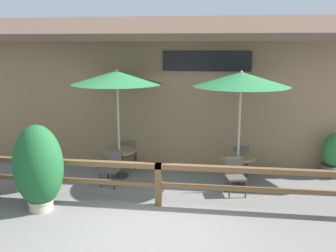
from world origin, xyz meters
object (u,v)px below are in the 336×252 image
(chair_near_wallside, at_px, (128,152))
(potted_plant_entrance_palm, at_px, (38,167))
(dining_table_near, at_px, (119,155))
(dining_table_middle, at_px, (238,162))
(patio_umbrella_middle, at_px, (241,79))
(potted_plant_broad_leaf, at_px, (334,156))
(patio_umbrella_near, at_px, (117,77))
(chair_near_streetside, at_px, (112,167))
(chair_middle_streetside, at_px, (235,175))
(chair_middle_wallside, at_px, (240,158))

(chair_near_wallside, relative_size, potted_plant_entrance_palm, 0.46)
(dining_table_near, relative_size, dining_table_middle, 1.00)
(patio_umbrella_middle, xyz_separation_m, potted_plant_broad_leaf, (2.55, 0.95, -2.07))
(patio_umbrella_near, bearing_deg, potted_plant_entrance_palm, -116.08)
(chair_near_streetside, height_order, potted_plant_broad_leaf, potted_plant_broad_leaf)
(chair_near_wallside, relative_size, patio_umbrella_middle, 0.30)
(chair_near_streetside, relative_size, potted_plant_broad_leaf, 0.72)
(dining_table_middle, bearing_deg, potted_plant_entrance_palm, -153.21)
(chair_middle_streetside, distance_m, potted_plant_broad_leaf, 3.10)
(chair_near_wallside, xyz_separation_m, patio_umbrella_middle, (3.00, -0.81, 2.16))
(chair_near_wallside, relative_size, chair_middle_wallside, 1.00)
(patio_umbrella_middle, bearing_deg, chair_near_wallside, 164.81)
(patio_umbrella_near, relative_size, potted_plant_entrance_palm, 1.54)
(patio_umbrella_middle, xyz_separation_m, dining_table_middle, (0.00, 0.00, -2.05))
(potted_plant_entrance_palm, distance_m, potted_plant_broad_leaf, 7.41)
(patio_umbrella_near, xyz_separation_m, chair_middle_streetside, (2.99, -0.82, -2.16))
(patio_umbrella_near, distance_m, chair_near_streetside, 2.26)
(potted_plant_broad_leaf, bearing_deg, dining_table_middle, -159.50)
(potted_plant_entrance_palm, bearing_deg, dining_table_middle, 26.79)
(chair_middle_wallside, bearing_deg, chair_near_wallside, -8.45)
(potted_plant_entrance_palm, xyz_separation_m, potted_plant_broad_leaf, (6.74, 3.07, -0.39))
(dining_table_middle, bearing_deg, dining_table_near, 177.20)
(dining_table_near, relative_size, chair_near_wallside, 1.03)
(dining_table_middle, distance_m, chair_middle_streetside, 0.68)
(chair_near_streetside, bearing_deg, chair_middle_wallside, 32.88)
(chair_near_wallside, height_order, chair_middle_streetside, same)
(chair_near_wallside, bearing_deg, chair_middle_streetside, 145.18)
(chair_near_wallside, bearing_deg, potted_plant_broad_leaf, 173.58)
(patio_umbrella_near, height_order, potted_plant_entrance_palm, patio_umbrella_near)
(dining_table_middle, distance_m, potted_plant_broad_leaf, 2.72)
(dining_table_near, distance_m, chair_middle_streetside, 3.10)
(dining_table_near, bearing_deg, dining_table_middle, -2.80)
(dining_table_near, distance_m, chair_near_streetside, 0.67)
(chair_near_wallside, relative_size, dining_table_middle, 0.97)
(potted_plant_entrance_palm, relative_size, potted_plant_broad_leaf, 1.58)
(chair_middle_wallside, relative_size, potted_plant_entrance_palm, 0.46)
(chair_middle_wallside, bearing_deg, chair_middle_streetside, 76.83)
(patio_umbrella_middle, bearing_deg, patio_umbrella_near, 177.20)
(patio_umbrella_near, xyz_separation_m, patio_umbrella_middle, (3.08, -0.15, 0.00))
(dining_table_near, xyz_separation_m, chair_middle_wallside, (3.16, 0.51, -0.11))
(chair_middle_streetside, xyz_separation_m, potted_plant_broad_leaf, (2.64, 1.62, 0.08))
(potted_plant_entrance_palm, height_order, potted_plant_broad_leaf, potted_plant_entrance_palm)
(patio_umbrella_near, distance_m, chair_near_wallside, 2.26)
(potted_plant_entrance_palm, bearing_deg, potted_plant_broad_leaf, 24.48)
(dining_table_middle, height_order, chair_middle_streetside, chair_middle_streetside)
(chair_near_wallside, xyz_separation_m, chair_middle_wallside, (3.08, -0.15, 0.00))
(dining_table_middle, relative_size, potted_plant_broad_leaf, 0.74)
(dining_table_near, height_order, chair_middle_wallside, chair_middle_wallside)
(chair_near_wallside, relative_size, chair_middle_streetside, 1.00)
(chair_near_wallside, bearing_deg, potted_plant_entrance_palm, 60.03)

